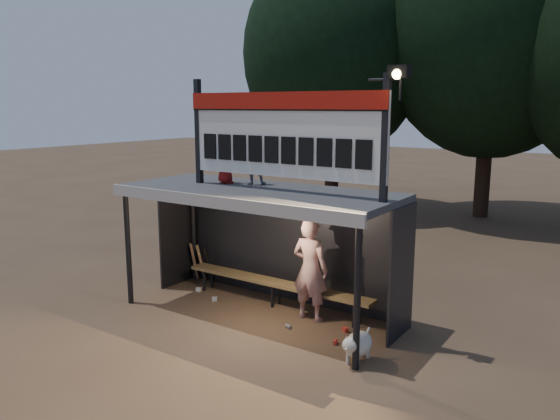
{
  "coord_description": "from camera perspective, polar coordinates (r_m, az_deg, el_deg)",
  "views": [
    {
      "loc": [
        5.6,
        -7.57,
        3.75
      ],
      "look_at": [
        0.2,
        0.4,
        1.9
      ],
      "focal_mm": 35.0,
      "sensor_mm": 36.0,
      "label": 1
    }
  ],
  "objects": [
    {
      "name": "child_a",
      "position": [
        10.02,
        -2.79,
        5.32
      ],
      "size": [
        0.57,
        0.55,
        0.93
      ],
      "primitive_type": "imported",
      "rotation": [
        0.0,
        0.0,
        3.8
      ],
      "color": "gray",
      "rests_on": "dugout_shelter"
    },
    {
      "name": "litter",
      "position": [
        10.0,
        -1.06,
        -10.91
      ],
      "size": [
        3.63,
        0.75,
        0.08
      ],
      "color": "#AD2A1D",
      "rests_on": "ground"
    },
    {
      "name": "bats",
      "position": [
        11.89,
        -8.25,
        -5.46
      ],
      "size": [
        0.48,
        0.33,
        0.84
      ],
      "color": "#8F6542",
      "rests_on": "ground"
    },
    {
      "name": "tree_mid",
      "position": [
        19.77,
        21.38,
        17.18
      ],
      "size": [
        7.22,
        7.22,
        10.36
      ],
      "color": "#322016",
      "rests_on": "ground"
    },
    {
      "name": "child_b",
      "position": [
        10.21,
        -5.72,
        5.25
      ],
      "size": [
        0.5,
        0.43,
        0.88
      ],
      "primitive_type": "imported",
      "rotation": [
        0.0,
        0.0,
        2.73
      ],
      "color": "maroon",
      "rests_on": "dugout_shelter"
    },
    {
      "name": "scoreboard_assembly",
      "position": [
        9.1,
        0.43,
        8.19
      ],
      "size": [
        4.1,
        0.27,
        1.99
      ],
      "color": "black",
      "rests_on": "dugout_shelter"
    },
    {
      "name": "dugout_shelter",
      "position": [
        9.8,
        -1.48,
        -0.33
      ],
      "size": [
        5.1,
        2.08,
        2.32
      ],
      "color": "#3F3F42",
      "rests_on": "ground"
    },
    {
      "name": "tree_left",
      "position": [
        20.1,
        5.65,
        15.87
      ],
      "size": [
        6.46,
        6.46,
        9.27
      ],
      "color": "#2F1D15",
      "rests_on": "ground"
    },
    {
      "name": "player",
      "position": [
        9.64,
        3.17,
        -6.22
      ],
      "size": [
        0.68,
        0.46,
        1.84
      ],
      "primitive_type": "imported",
      "rotation": [
        0.0,
        0.0,
        3.17
      ],
      "color": "silver",
      "rests_on": "ground"
    },
    {
      "name": "dog",
      "position": [
        8.37,
        8.07,
        -13.73
      ],
      "size": [
        0.36,
        0.81,
        0.49
      ],
      "color": "white",
      "rests_on": "ground"
    },
    {
      "name": "ground",
      "position": [
        10.14,
        -2.24,
        -10.84
      ],
      "size": [
        80.0,
        80.0,
        0.0
      ],
      "primitive_type": "plane",
      "color": "#4E3827",
      "rests_on": "ground"
    },
    {
      "name": "bench",
      "position": [
        10.41,
        -0.45,
        -7.71
      ],
      "size": [
        4.0,
        0.35,
        0.48
      ],
      "color": "olive",
      "rests_on": "ground"
    }
  ]
}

